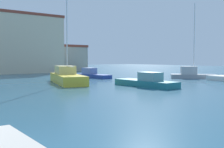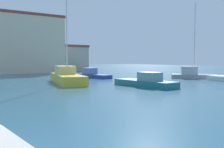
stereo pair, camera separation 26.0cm
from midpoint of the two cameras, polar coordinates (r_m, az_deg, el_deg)
The scene contains 7 objects.
water at distance 31.13m, azimuth -10.34°, elevation -1.71°, with size 160.00×160.00×0.00m, color #285670.
sailboat_grey_distant_north at distance 38.13m, azimuth 16.31°, elevation 0.08°, with size 5.36×5.47×10.06m.
motorboat_teal_far_left at distance 25.95m, azimuth 7.00°, elevation -1.65°, with size 2.16×6.82×1.39m.
motorboat_blue_behind_lamppost at distance 38.03m, azimuth -4.52°, elevation -0.09°, with size 2.16×6.48×1.39m.
sailboat_yellow_outer_mooring at distance 29.97m, azimuth -9.75°, elevation -0.56°, with size 5.03×9.23×10.96m.
warehouse_block at distance 53.74m, azimuth -17.96°, elevation 6.09°, with size 13.16×6.63×10.99m.
waterfront_apartments at distance 61.41m, azimuth -12.51°, elevation 3.33°, with size 13.01×9.02×5.72m.
Camera 1 is at (0.63, -7.47, 2.62)m, focal length 43.33 mm.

